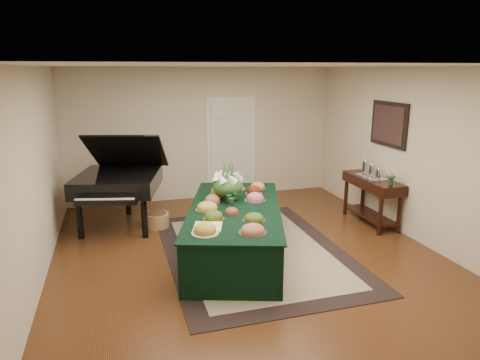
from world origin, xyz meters
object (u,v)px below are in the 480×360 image
object	(u,v)px
buffet_table	(235,231)
grand_piano	(119,181)
floral_centerpiece	(228,182)
mahogany_sideboard	(372,188)

from	to	relation	value
buffet_table	grand_piano	distance (m)	2.35
floral_centerpiece	grand_piano	size ratio (longest dim) A/B	0.26
floral_centerpiece	grand_piano	world-z (taller)	grand_piano
grand_piano	floral_centerpiece	bearing A→B (deg)	-40.12
mahogany_sideboard	floral_centerpiece	bearing A→B (deg)	-175.31
buffet_table	mahogany_sideboard	world-z (taller)	mahogany_sideboard
buffet_table	floral_centerpiece	distance (m)	0.75
grand_piano	mahogany_sideboard	world-z (taller)	grand_piano
grand_piano	buffet_table	bearing A→B (deg)	-47.12
floral_centerpiece	grand_piano	xyz separation A→B (m)	(-1.57, 1.32, -0.20)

